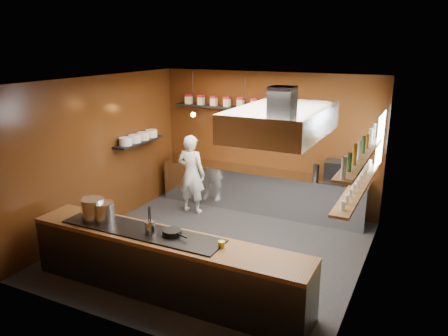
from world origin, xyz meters
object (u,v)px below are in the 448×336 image
Objects in this scene: espresso_machine at (335,171)px; chef at (191,174)px; extractor_hood at (282,121)px; stockpot_small at (104,212)px; stockpot_large at (93,209)px.

chef is at bearing -171.89° from espresso_machine.
extractor_hood reaches higher than stockpot_small.
extractor_hood is 5.70× the size of stockpot_large.
stockpot_small is 0.19× the size of chef.
chef is at bearing 145.37° from extractor_hood.
espresso_machine reaches higher than stockpot_small.
extractor_hood is at bearing 24.72° from stockpot_large.
chef is at bearing 89.90° from stockpot_large.
extractor_hood is at bearing -103.42° from espresso_machine.
stockpot_small is at bearing -132.64° from espresso_machine.
extractor_hood is 3.19m from stockpot_large.
extractor_hood is 2.93m from espresso_machine.
stockpot_large is 1.09× the size of stockpot_small.
chef is (-2.60, 1.80, -1.64)m from extractor_hood.
stockpot_large is 3.01m from chef.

